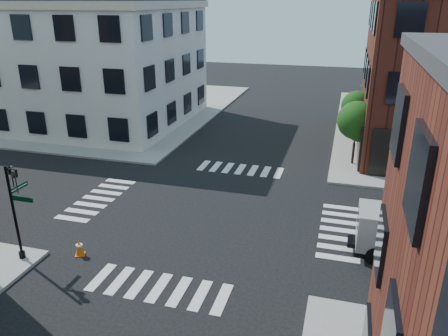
% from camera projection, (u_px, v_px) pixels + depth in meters
% --- Properties ---
extents(ground, '(120.00, 120.00, 0.00)m').
position_uv_depth(ground, '(210.00, 213.00, 24.26)').
color(ground, black).
rests_on(ground, ground).
extents(sidewalk_nw, '(30.00, 30.00, 0.15)m').
position_uv_depth(sidewalk_nw, '(87.00, 106.00, 48.42)').
color(sidewalk_nw, gray).
rests_on(sidewalk_nw, ground).
extents(building_nw, '(22.00, 16.00, 11.00)m').
position_uv_depth(building_nw, '(70.00, 63.00, 41.47)').
color(building_nw, silver).
rests_on(building_nw, ground).
extents(tree_near, '(2.69, 2.69, 4.49)m').
position_uv_depth(tree_near, '(357.00, 123.00, 30.13)').
color(tree_near, black).
rests_on(tree_near, ground).
extents(tree_far, '(2.43, 2.43, 4.07)m').
position_uv_depth(tree_far, '(357.00, 107.00, 35.62)').
color(tree_far, black).
rests_on(tree_far, ground).
extents(signal_pole, '(1.29, 1.24, 4.60)m').
position_uv_depth(signal_pole, '(16.00, 203.00, 18.95)').
color(signal_pole, black).
rests_on(signal_pole, ground).
extents(box_truck, '(7.15, 2.29, 3.22)m').
position_uv_depth(box_truck, '(444.00, 230.00, 19.14)').
color(box_truck, silver).
rests_on(box_truck, ground).
extents(traffic_cone, '(0.57, 0.57, 0.79)m').
position_uv_depth(traffic_cone, '(79.00, 248.00, 20.16)').
color(traffic_cone, '#E15D0A').
rests_on(traffic_cone, ground).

